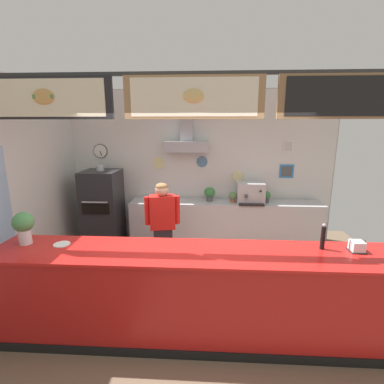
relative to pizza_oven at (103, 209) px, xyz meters
The scene contains 14 objects.
ground_plane 2.95m from the pizza_oven, 48.53° to the right, with size 6.55×6.55×0.00m, color brown.
back_wall_assembly 2.10m from the pizza_oven, 13.11° to the left, with size 5.34×2.86×3.07m.
service_counter 3.07m from the pizza_oven, 51.91° to the right, with size 4.42×0.74×1.05m.
back_prep_counter 2.42m from the pizza_oven, ahead, with size 3.74×0.55×0.91m.
pizza_oven is the anchor object (origin of this frame).
shop_worker 1.71m from the pizza_oven, 38.14° to the right, with size 0.54×0.29×1.52m.
espresso_machine 2.89m from the pizza_oven, ahead, with size 0.52×0.48×0.39m.
potted_basil 3.20m from the pizza_oven, ahead, with size 0.16×0.16×0.22m.
potted_oregano 2.55m from the pizza_oven, ahead, with size 0.17×0.17×0.21m.
potted_sage 2.11m from the pizza_oven, ahead, with size 0.22×0.22×0.28m.
pepper_grinder 4.03m from the pizza_oven, 34.32° to the right, with size 0.05×0.05×0.29m.
basil_vase 2.36m from the pizza_oven, 90.90° to the right, with size 0.23×0.23×0.37m.
condiment_plate 2.36m from the pizza_oven, 80.43° to the right, with size 0.18×0.18×0.01m.
napkin_holder 4.33m from the pizza_oven, 32.12° to the right, with size 0.16×0.15×0.13m.
Camera 1 is at (0.16, -3.12, 2.37)m, focal length 26.75 mm.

